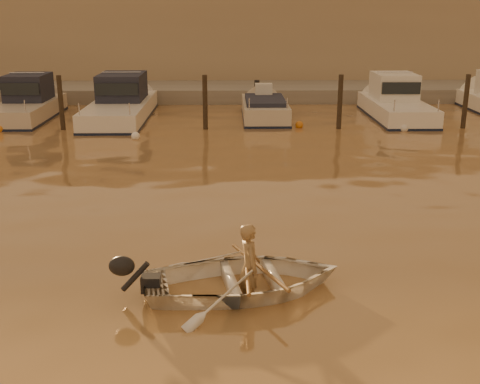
{
  "coord_description": "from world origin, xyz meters",
  "views": [
    {
      "loc": [
        0.67,
        -8.38,
        4.45
      ],
      "look_at": [
        0.9,
        3.46,
        0.75
      ],
      "focal_mm": 45.0,
      "sensor_mm": 36.0,
      "label": 1
    }
  ],
  "objects_px": {
    "person": "(250,267)",
    "waterfront_building": "(217,42)",
    "moored_boat_2": "(120,103)",
    "dinghy": "(244,279)",
    "moored_boat_1": "(26,104)",
    "moored_boat_3": "(265,113)",
    "moored_boat_4": "(396,103)"
  },
  "relations": [
    {
      "from": "moored_boat_1",
      "to": "person",
      "type": "bearing_deg",
      "value": -61.23
    },
    {
      "from": "moored_boat_1",
      "to": "moored_boat_3",
      "type": "relative_size",
      "value": 1.14
    },
    {
      "from": "waterfront_building",
      "to": "moored_boat_3",
      "type": "bearing_deg",
      "value": -78.99
    },
    {
      "from": "moored_boat_1",
      "to": "moored_boat_3",
      "type": "bearing_deg",
      "value": 0.0
    },
    {
      "from": "moored_boat_4",
      "to": "waterfront_building",
      "type": "relative_size",
      "value": 0.14
    },
    {
      "from": "person",
      "to": "waterfront_building",
      "type": "height_order",
      "value": "waterfront_building"
    },
    {
      "from": "waterfront_building",
      "to": "moored_boat_4",
      "type": "bearing_deg",
      "value": -55.6
    },
    {
      "from": "person",
      "to": "moored_boat_1",
      "type": "distance_m",
      "value": 17.71
    },
    {
      "from": "moored_boat_4",
      "to": "moored_boat_1",
      "type": "bearing_deg",
      "value": 180.0
    },
    {
      "from": "moored_boat_1",
      "to": "moored_boat_2",
      "type": "relative_size",
      "value": 0.8
    },
    {
      "from": "person",
      "to": "waterfront_building",
      "type": "relative_size",
      "value": 0.03
    },
    {
      "from": "moored_boat_1",
      "to": "moored_boat_2",
      "type": "distance_m",
      "value": 3.81
    },
    {
      "from": "moored_boat_2",
      "to": "moored_boat_4",
      "type": "distance_m",
      "value": 11.25
    },
    {
      "from": "dinghy",
      "to": "moored_boat_3",
      "type": "relative_size",
      "value": 0.62
    },
    {
      "from": "person",
      "to": "moored_boat_3",
      "type": "height_order",
      "value": "person"
    },
    {
      "from": "person",
      "to": "moored_boat_2",
      "type": "distance_m",
      "value": 16.22
    },
    {
      "from": "person",
      "to": "moored_boat_3",
      "type": "xyz_separation_m",
      "value": [
        1.15,
        15.52,
        -0.2
      ]
    },
    {
      "from": "moored_boat_1",
      "to": "dinghy",
      "type": "bearing_deg",
      "value": -61.54
    },
    {
      "from": "person",
      "to": "waterfront_building",
      "type": "bearing_deg",
      "value": -8.08
    },
    {
      "from": "dinghy",
      "to": "moored_boat_2",
      "type": "xyz_separation_m",
      "value": [
        -4.62,
        15.54,
        0.41
      ]
    },
    {
      "from": "moored_boat_2",
      "to": "moored_boat_3",
      "type": "distance_m",
      "value": 5.88
    },
    {
      "from": "moored_boat_2",
      "to": "dinghy",
      "type": "bearing_deg",
      "value": -73.45
    },
    {
      "from": "moored_boat_3",
      "to": "moored_boat_4",
      "type": "xyz_separation_m",
      "value": [
        5.39,
        0.0,
        0.4
      ]
    },
    {
      "from": "moored_boat_2",
      "to": "waterfront_building",
      "type": "height_order",
      "value": "waterfront_building"
    },
    {
      "from": "dinghy",
      "to": "moored_boat_1",
      "type": "distance_m",
      "value": 17.68
    },
    {
      "from": "moored_boat_3",
      "to": "waterfront_building",
      "type": "bearing_deg",
      "value": 101.01
    },
    {
      "from": "person",
      "to": "moored_boat_1",
      "type": "relative_size",
      "value": 0.24
    },
    {
      "from": "moored_boat_4",
      "to": "waterfront_building",
      "type": "xyz_separation_m",
      "value": [
        -7.53,
        11.0,
        1.77
      ]
    },
    {
      "from": "moored_boat_3",
      "to": "moored_boat_2",
      "type": "bearing_deg",
      "value": 180.0
    },
    {
      "from": "moored_boat_4",
      "to": "waterfront_building",
      "type": "bearing_deg",
      "value": 124.4
    },
    {
      "from": "moored_boat_1",
      "to": "moored_boat_4",
      "type": "distance_m",
      "value": 15.06
    },
    {
      "from": "moored_boat_2",
      "to": "waterfront_building",
      "type": "relative_size",
      "value": 0.16
    }
  ]
}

